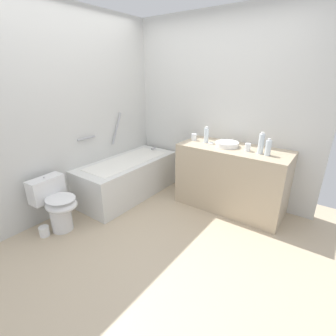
# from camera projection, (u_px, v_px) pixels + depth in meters

# --- Properties ---
(ground_plane) EXTENTS (3.94, 3.94, 0.00)m
(ground_plane) POSITION_uv_depth(u_px,v_px,m) (150.00, 236.00, 2.83)
(ground_plane) COLOR #C1AD8E
(wall_back_tiled) EXTENTS (3.34, 0.10, 2.55)m
(wall_back_tiled) POSITION_uv_depth(u_px,v_px,m) (66.00, 114.00, 3.10)
(wall_back_tiled) COLOR silver
(wall_back_tiled) RESTS_ON ground_plane
(wall_right_mirror) EXTENTS (0.10, 2.98, 2.55)m
(wall_right_mirror) POSITION_uv_depth(u_px,v_px,m) (215.00, 109.00, 3.52)
(wall_right_mirror) COLOR silver
(wall_right_mirror) RESTS_ON ground_plane
(bathtub) EXTENTS (1.57, 0.69, 1.20)m
(bathtub) POSITION_uv_depth(u_px,v_px,m) (128.00, 176.00, 3.71)
(bathtub) COLOR silver
(bathtub) RESTS_ON ground_plane
(toilet) EXTENTS (0.41, 0.54, 0.64)m
(toilet) POSITION_uv_depth(u_px,v_px,m) (56.00, 203.00, 2.85)
(toilet) COLOR white
(toilet) RESTS_ON ground_plane
(vanity_counter) EXTENTS (0.61, 1.41, 0.87)m
(vanity_counter) POSITION_uv_depth(u_px,v_px,m) (231.00, 178.00, 3.30)
(vanity_counter) COLOR tan
(vanity_counter) RESTS_ON ground_plane
(sink_basin) EXTENTS (0.30, 0.30, 0.06)m
(sink_basin) POSITION_uv_depth(u_px,v_px,m) (227.00, 144.00, 3.17)
(sink_basin) COLOR white
(sink_basin) RESTS_ON vanity_counter
(sink_faucet) EXTENTS (0.13, 0.15, 0.06)m
(sink_faucet) POSITION_uv_depth(u_px,v_px,m) (232.00, 142.00, 3.31)
(sink_faucet) COLOR #B8B8BD
(sink_faucet) RESTS_ON vanity_counter
(water_bottle_0) EXTENTS (0.06, 0.06, 0.26)m
(water_bottle_0) POSITION_uv_depth(u_px,v_px,m) (261.00, 144.00, 2.86)
(water_bottle_0) COLOR silver
(water_bottle_0) RESTS_ON vanity_counter
(water_bottle_1) EXTENTS (0.07, 0.07, 0.20)m
(water_bottle_1) POSITION_uv_depth(u_px,v_px,m) (268.00, 148.00, 2.81)
(water_bottle_1) COLOR silver
(water_bottle_1) RESTS_ON vanity_counter
(water_bottle_2) EXTENTS (0.06, 0.06, 0.22)m
(water_bottle_2) POSITION_uv_depth(u_px,v_px,m) (206.00, 135.00, 3.33)
(water_bottle_2) COLOR silver
(water_bottle_2) RESTS_ON vanity_counter
(drinking_glass_0) EXTENTS (0.07, 0.07, 0.10)m
(drinking_glass_0) POSITION_uv_depth(u_px,v_px,m) (194.00, 137.00, 3.46)
(drinking_glass_0) COLOR white
(drinking_glass_0) RESTS_ON vanity_counter
(drinking_glass_1) EXTENTS (0.07, 0.07, 0.09)m
(drinking_glass_1) POSITION_uv_depth(u_px,v_px,m) (248.00, 147.00, 2.99)
(drinking_glass_1) COLOR white
(drinking_glass_1) RESTS_ON vanity_counter
(soap_dish) EXTENTS (0.09, 0.06, 0.02)m
(soap_dish) POSITION_uv_depth(u_px,v_px,m) (211.00, 143.00, 3.29)
(soap_dish) COLOR white
(soap_dish) RESTS_ON vanity_counter
(toilet_paper_roll) EXTENTS (0.11, 0.11, 0.12)m
(toilet_paper_roll) POSITION_uv_depth(u_px,v_px,m) (44.00, 231.00, 2.82)
(toilet_paper_roll) COLOR white
(toilet_paper_roll) RESTS_ON ground_plane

